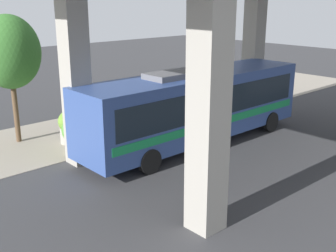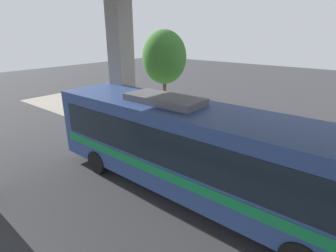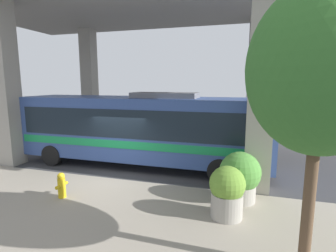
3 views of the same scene
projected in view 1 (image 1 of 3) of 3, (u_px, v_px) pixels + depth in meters
The scene contains 7 objects.
ground_plane at pixel (173, 131), 21.47m from camera, with size 80.00×80.00×0.00m, color #38383A.
sidewalk_strip at pixel (137, 119), 23.58m from camera, with size 6.00×40.00×0.02m.
bus at pixel (196, 103), 19.12m from camera, with size 2.78×11.85×3.52m.
fire_hydrant at pixel (157, 112), 23.34m from camera, with size 0.54×0.26×0.91m.
planter_front at pixel (70, 126), 19.49m from camera, with size 1.05×1.05×1.58m.
planter_middle at pixel (78, 133), 18.37m from camera, with size 1.37×1.37×1.70m.
street_tree_near at pixel (9, 52), 18.68m from camera, with size 2.75×2.75×5.86m.
Camera 1 is at (14.94, -13.96, 6.55)m, focal length 45.00 mm.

